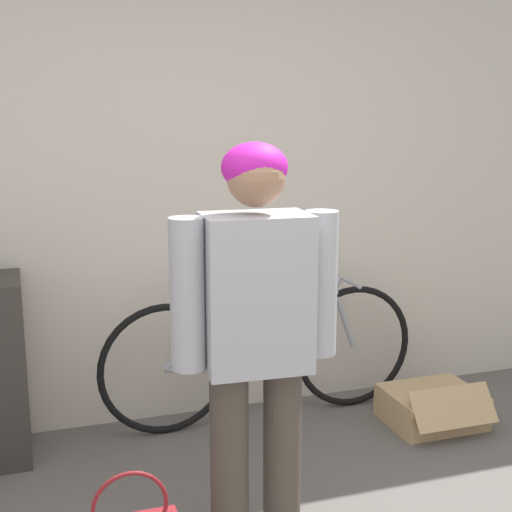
# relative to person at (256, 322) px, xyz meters

# --- Properties ---
(wall_back) EXTENTS (8.00, 0.07, 2.60)m
(wall_back) POSITION_rel_person_xyz_m (-0.08, 1.39, 0.36)
(wall_back) COLOR beige
(wall_back) RESTS_ON ground_plane
(person) EXTENTS (0.63, 0.27, 1.58)m
(person) POSITION_rel_person_xyz_m (0.00, 0.00, 0.00)
(person) COLOR #4C4238
(person) RESTS_ON ground_plane
(bicycle) EXTENTS (1.81, 0.46, 0.79)m
(bicycle) POSITION_rel_person_xyz_m (0.43, 1.15, -0.55)
(bicycle) COLOR black
(bicycle) RESTS_ON ground_plane
(cardboard_box) EXTENTS (0.50, 0.48, 0.26)m
(cardboard_box) POSITION_rel_person_xyz_m (1.28, 0.80, -0.84)
(cardboard_box) COLOR tan
(cardboard_box) RESTS_ON ground_plane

